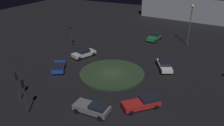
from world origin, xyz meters
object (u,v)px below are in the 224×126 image
(car_grey, at_px, (93,108))
(car_red, at_px, (143,103))
(traffic_light_northwest, at_px, (17,81))
(traffic_light_northeast, at_px, (71,33))
(car_green, at_px, (154,37))
(streetlamp_southeast, at_px, (191,18))
(car_silver, at_px, (84,53))
(traffic_light_west, at_px, (24,90))
(store_building, at_px, (204,6))
(car_white, at_px, (164,65))
(car_blue, at_px, (59,67))

(car_grey, distance_m, car_red, 5.97)
(traffic_light_northwest, xyz_separation_m, traffic_light_northeast, (18.68, 5.42, 0.27))
(car_green, xyz_separation_m, streetlamp_southeast, (0.21, -7.02, 4.95))
(car_silver, xyz_separation_m, traffic_light_northwest, (-15.16, -0.29, 1.95))
(traffic_light_northeast, distance_m, traffic_light_west, 22.12)
(car_green, distance_m, traffic_light_northeast, 18.14)
(car_green, xyz_separation_m, car_grey, (-28.29, -1.14, -0.07))
(car_grey, bearing_deg, traffic_light_northeast, -49.08)
(car_silver, bearing_deg, store_building, 2.39)
(store_building, bearing_deg, traffic_light_northeast, 67.54)
(car_green, height_order, car_silver, car_green)
(traffic_light_northwest, bearing_deg, car_green, 16.89)
(car_grey, height_order, streetlamp_southeast, streetlamp_southeast)
(traffic_light_northeast, xyz_separation_m, streetlamp_southeast, (11.48, -21.06, 2.76))
(car_silver, xyz_separation_m, traffic_light_west, (-16.91, -3.35, 2.38))
(car_silver, height_order, car_white, car_silver)
(traffic_light_west, bearing_deg, car_red, -40.62)
(car_silver, relative_size, car_red, 1.07)
(traffic_light_northwest, xyz_separation_m, streetlamp_southeast, (30.16, -15.64, 3.03))
(streetlamp_southeast, bearing_deg, car_silver, 133.27)
(car_white, xyz_separation_m, car_red, (-11.55, -0.35, 0.00))
(car_white, bearing_deg, car_red, -25.31)
(car_white, bearing_deg, traffic_light_northwest, -67.35)
(car_red, relative_size, traffic_light_northwest, 1.16)
(traffic_light_west, bearing_deg, car_blue, 38.39)
(car_white, distance_m, car_red, 11.55)
(car_grey, height_order, traffic_light_west, traffic_light_west)
(traffic_light_northeast, bearing_deg, traffic_light_northwest, -44.14)
(streetlamp_southeast, relative_size, store_building, 0.24)
(car_green, bearing_deg, car_silver, -24.27)
(car_red, xyz_separation_m, traffic_light_northeast, (13.47, 19.98, 2.27))
(traffic_light_northeast, xyz_separation_m, traffic_light_west, (-20.43, -8.47, 0.16))
(car_silver, distance_m, traffic_light_west, 17.40)
(car_blue, relative_size, streetlamp_southeast, 0.50)
(car_silver, relative_size, car_blue, 1.12)
(traffic_light_west, bearing_deg, car_green, 8.26)
(store_building, bearing_deg, car_blue, 77.48)
(car_green, height_order, car_blue, car_green)
(car_white, bearing_deg, store_building, 151.03)
(car_red, bearing_deg, car_blue, -58.00)
(car_red, xyz_separation_m, streetlamp_southeast, (24.95, -1.08, 5.03))
(traffic_light_northeast, height_order, streetlamp_southeast, streetlamp_southeast)
(car_blue, relative_size, car_red, 0.95)
(car_green, xyz_separation_m, car_silver, (-14.79, 8.91, -0.03))
(car_grey, relative_size, traffic_light_northeast, 1.02)
(car_blue, height_order, traffic_light_west, traffic_light_west)
(traffic_light_northwest, relative_size, streetlamp_southeast, 0.45)
(car_red, bearing_deg, car_grey, -9.18)
(car_red, relative_size, streetlamp_southeast, 0.53)
(car_white, xyz_separation_m, streetlamp_southeast, (13.40, -1.43, 5.03))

